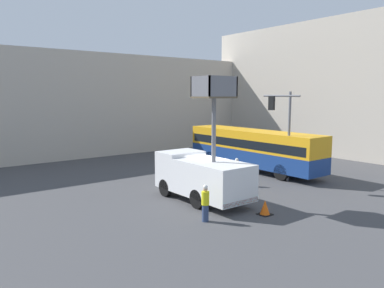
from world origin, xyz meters
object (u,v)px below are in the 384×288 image
utility_truck (202,174)px  road_worker_directing (237,172)px  city_bus (253,147)px  traffic_cone_near_truck (265,208)px  traffic_light_pole (283,123)px  road_worker_near_truck (205,203)px

utility_truck → road_worker_directing: size_ratio=3.78×
city_bus → utility_truck: bearing=112.4°
traffic_cone_near_truck → utility_truck: bearing=103.5°
city_bus → traffic_light_pole: size_ratio=1.99×
traffic_light_pole → road_worker_directing: bearing=153.5°
utility_truck → traffic_cone_near_truck: utility_truck is taller
road_worker_near_truck → traffic_light_pole: bearing=-127.9°
road_worker_near_truck → road_worker_directing: 7.60m
utility_truck → traffic_cone_near_truck: size_ratio=9.40×
city_bus → traffic_cone_near_truck: 11.60m
city_bus → road_worker_near_truck: city_bus is taller
road_worker_directing → traffic_cone_near_truck: size_ratio=2.48×
traffic_light_pole → road_worker_directing: (-2.90, 1.44, -3.25)m
road_worker_directing → traffic_light_pole: bearing=29.3°
utility_truck → road_worker_near_truck: (-2.11, -2.84, -0.68)m
road_worker_directing → utility_truck: bearing=-105.1°
road_worker_near_truck → road_worker_directing: bearing=-110.8°
traffic_light_pole → road_worker_directing: 4.58m
city_bus → road_worker_directing: city_bus is taller
city_bus → traffic_light_pole: (-1.80, -4.42, 2.26)m
utility_truck → road_worker_near_truck: bearing=-126.7°
utility_truck → road_worker_directing: bearing=19.2°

